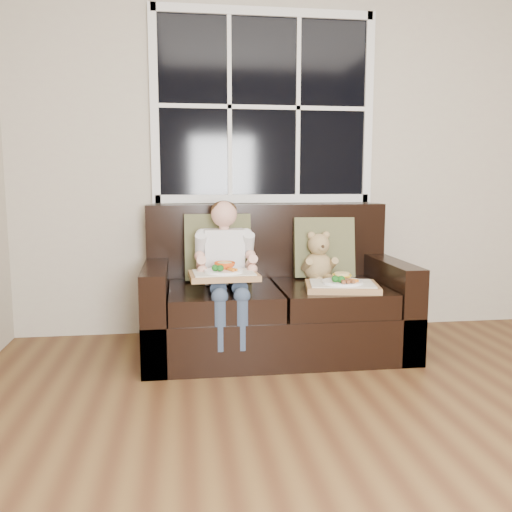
{
  "coord_description": "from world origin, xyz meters",
  "views": [
    {
      "loc": [
        -1.03,
        -1.49,
        1.13
      ],
      "look_at": [
        -0.58,
        1.85,
        0.66
      ],
      "focal_mm": 38.0,
      "sensor_mm": 36.0,
      "label": 1
    }
  ],
  "objects": [
    {
      "name": "pillow_left",
      "position": [
        -0.8,
        2.17,
        0.67
      ],
      "size": [
        0.45,
        0.21,
        0.46
      ],
      "rotation": [
        -0.21,
        0.0,
        -0.01
      ],
      "color": "brown",
      "rests_on": "loveseat"
    },
    {
      "name": "tray_right",
      "position": [
        -0.05,
        1.73,
        0.48
      ],
      "size": [
        0.5,
        0.41,
        0.1
      ],
      "rotation": [
        0.0,
        0.0,
        -0.18
      ],
      "color": "olive",
      "rests_on": "loveseat"
    },
    {
      "name": "loveseat",
      "position": [
        -0.43,
        2.02,
        0.31
      ],
      "size": [
        1.7,
        0.92,
        0.96
      ],
      "color": "black",
      "rests_on": "ground"
    },
    {
      "name": "tray_left",
      "position": [
        -0.79,
        1.7,
        0.58
      ],
      "size": [
        0.42,
        0.33,
        0.09
      ],
      "rotation": [
        0.0,
        0.0,
        0.05
      ],
      "color": "olive",
      "rests_on": "child"
    },
    {
      "name": "window_back",
      "position": [
        -0.43,
        2.48,
        1.65
      ],
      "size": [
        1.62,
        0.04,
        1.37
      ],
      "color": "black",
      "rests_on": "room_walls"
    },
    {
      "name": "teddy_bear",
      "position": [
        -0.12,
        2.06,
        0.59
      ],
      "size": [
        0.21,
        0.27,
        0.35
      ],
      "rotation": [
        0.0,
        0.0,
        0.08
      ],
      "color": "tan",
      "rests_on": "loveseat"
    },
    {
      "name": "child",
      "position": [
        -0.76,
        1.9,
        0.64
      ],
      "size": [
        0.37,
        0.59,
        0.84
      ],
      "color": "silver",
      "rests_on": "loveseat"
    },
    {
      "name": "pillow_right",
      "position": [
        -0.05,
        2.17,
        0.66
      ],
      "size": [
        0.44,
        0.23,
        0.43
      ],
      "rotation": [
        -0.21,
        0.0,
        -0.1
      ],
      "color": "brown",
      "rests_on": "loveseat"
    }
  ]
}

